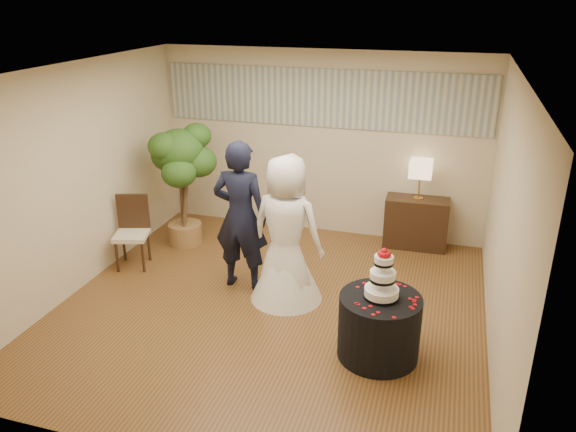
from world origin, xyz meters
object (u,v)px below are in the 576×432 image
(bride, at_px, (286,230))
(wedding_cake, at_px, (383,273))
(groom, at_px, (241,216))
(table_lamp, at_px, (420,180))
(ficus_tree, at_px, (182,185))
(side_chair, at_px, (131,233))
(console, at_px, (416,223))
(cake_table, at_px, (379,327))

(bride, bearing_deg, wedding_cake, 153.27)
(groom, height_order, table_lamp, groom)
(wedding_cake, relative_size, ficus_tree, 0.30)
(wedding_cake, relative_size, table_lamp, 0.95)
(ficus_tree, xyz_separation_m, side_chair, (-0.34, -0.90, -0.43))
(groom, bearing_deg, bride, 166.49)
(table_lamp, distance_m, ficus_tree, 3.45)
(groom, height_order, side_chair, groom)
(groom, xyz_separation_m, ficus_tree, (-1.29, 0.97, -0.04))
(bride, height_order, ficus_tree, ficus_tree)
(wedding_cake, height_order, ficus_tree, ficus_tree)
(ficus_tree, bearing_deg, console, 14.76)
(bride, relative_size, ficus_tree, 0.99)
(ficus_tree, bearing_deg, cake_table, -31.85)
(console, bearing_deg, wedding_cake, -94.22)
(groom, distance_m, ficus_tree, 1.62)
(ficus_tree, bearing_deg, table_lamp, 14.76)
(bride, height_order, console, bride)
(table_lamp, height_order, side_chair, table_lamp)
(bride, height_order, cake_table, bride)
(bride, height_order, side_chair, bride)
(cake_table, bearing_deg, wedding_cake, 0.00)
(bride, xyz_separation_m, table_lamp, (1.40, 2.00, 0.13))
(wedding_cake, distance_m, side_chair, 3.73)
(groom, height_order, cake_table, groom)
(bride, relative_size, console, 2.03)
(wedding_cake, bearing_deg, groom, 151.85)
(cake_table, xyz_separation_m, ficus_tree, (-3.20, 1.99, 0.58))
(cake_table, height_order, side_chair, side_chair)
(ficus_tree, height_order, side_chair, ficus_tree)
(console, distance_m, side_chair, 4.09)
(bride, distance_m, cake_table, 1.64)
(groom, xyz_separation_m, table_lamp, (2.04, 1.85, 0.08))
(console, bearing_deg, ficus_tree, -166.73)
(bride, distance_m, side_chair, 2.33)
(groom, height_order, ficus_tree, groom)
(groom, relative_size, ficus_tree, 1.04)
(bride, distance_m, table_lamp, 2.44)
(groom, bearing_deg, ficus_tree, -37.10)
(console, xyz_separation_m, side_chair, (-3.68, -1.78, 0.12))
(ficus_tree, relative_size, side_chair, 1.87)
(cake_table, height_order, table_lamp, table_lamp)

